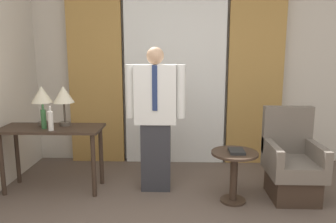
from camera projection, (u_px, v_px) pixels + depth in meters
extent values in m
cube|color=beige|center=(175.00, 68.00, 4.68)|extent=(10.00, 0.06, 2.70)
cube|color=white|center=(175.00, 73.00, 4.57)|extent=(1.40, 0.06, 2.58)
cube|color=#B28442|center=(96.00, 73.00, 4.60)|extent=(0.76, 0.06, 2.58)
cube|color=#B28442|center=(256.00, 73.00, 4.53)|extent=(0.76, 0.06, 2.58)
cube|color=#38281E|center=(51.00, 129.00, 3.72)|extent=(1.15, 0.48, 0.03)
cylinder|color=#38281E|center=(2.00, 165.00, 3.63)|extent=(0.05, 0.05, 0.71)
cylinder|color=#38281E|center=(94.00, 166.00, 3.59)|extent=(0.05, 0.05, 0.71)
cylinder|color=#38281E|center=(17.00, 155.00, 3.98)|extent=(0.05, 0.05, 0.71)
cylinder|color=#38281E|center=(101.00, 155.00, 3.94)|extent=(0.05, 0.05, 0.71)
cylinder|color=#4C4238|center=(44.00, 124.00, 3.81)|extent=(0.13, 0.13, 0.04)
cylinder|color=#4C4238|center=(43.00, 112.00, 3.79)|extent=(0.02, 0.02, 0.23)
cone|color=beige|center=(42.00, 94.00, 3.75)|extent=(0.24, 0.24, 0.19)
cylinder|color=#4C4238|center=(65.00, 124.00, 3.80)|extent=(0.13, 0.13, 0.04)
cylinder|color=#4C4238|center=(65.00, 112.00, 3.78)|extent=(0.02, 0.02, 0.23)
cone|color=beige|center=(63.00, 94.00, 3.74)|extent=(0.24, 0.24, 0.19)
cylinder|color=silver|center=(51.00, 121.00, 3.55)|extent=(0.06, 0.06, 0.21)
cylinder|color=silver|center=(50.00, 109.00, 3.52)|extent=(0.02, 0.02, 0.06)
cylinder|color=#336638|center=(44.00, 119.00, 3.63)|extent=(0.06, 0.06, 0.21)
cylinder|color=#336638|center=(43.00, 107.00, 3.60)|extent=(0.02, 0.02, 0.06)
cube|color=#2D2D33|center=(156.00, 157.00, 3.78)|extent=(0.33, 0.18, 0.79)
cube|color=white|center=(155.00, 94.00, 3.64)|extent=(0.46, 0.21, 0.66)
cube|color=navy|center=(155.00, 88.00, 3.52)|extent=(0.06, 0.01, 0.49)
cylinder|color=white|center=(130.00, 91.00, 3.64)|extent=(0.10, 0.10, 0.59)
cylinder|color=white|center=(181.00, 92.00, 3.63)|extent=(0.10, 0.10, 0.59)
sphere|color=tan|center=(155.00, 56.00, 3.56)|extent=(0.19, 0.19, 0.19)
cube|color=#38281E|center=(292.00, 186.00, 3.59)|extent=(0.47, 0.52, 0.28)
cube|color=#665B51|center=(293.00, 167.00, 3.55)|extent=(0.55, 0.61, 0.16)
cube|color=#665B51|center=(287.00, 130.00, 3.74)|extent=(0.55, 0.10, 0.54)
cube|color=#665B51|center=(272.00, 152.00, 3.52)|extent=(0.08, 0.61, 0.18)
cube|color=#665B51|center=(316.00, 152.00, 3.51)|extent=(0.08, 0.61, 0.18)
cylinder|color=#38281E|center=(233.00, 200.00, 3.53)|extent=(0.27, 0.27, 0.02)
cylinder|color=#38281E|center=(234.00, 178.00, 3.48)|extent=(0.08, 0.08, 0.53)
cylinder|color=#38281E|center=(235.00, 153.00, 3.43)|extent=(0.49, 0.49, 0.02)
cube|color=black|center=(237.00, 151.00, 3.41)|extent=(0.16, 0.20, 0.03)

